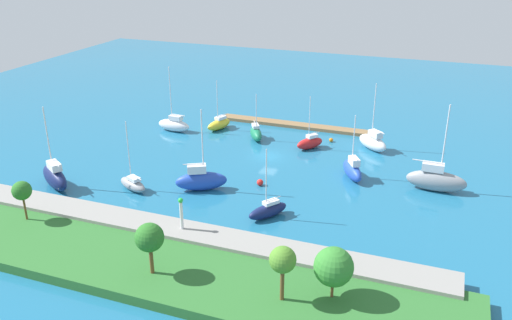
{
  "coord_description": "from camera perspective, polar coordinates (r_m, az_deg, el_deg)",
  "views": [
    {
      "loc": [
        -24.66,
        71.3,
        30.92
      ],
      "look_at": [
        0.0,
        5.41,
        1.5
      ],
      "focal_mm": 37.5,
      "sensor_mm": 36.0,
      "label": 1
    }
  ],
  "objects": [
    {
      "name": "breakwater",
      "position": [
        59.48,
        -7.17,
        -8.0
      ],
      "size": [
        56.59,
        3.95,
        1.46
      ],
      "primitive_type": "cube",
      "color": "gray",
      "rests_on": "ground"
    },
    {
      "name": "mooring_buoy_orange",
      "position": [
        88.04,
        8.01,
        2.13
      ],
      "size": [
        0.66,
        0.66,
        0.66
      ],
      "primitive_type": "sphere",
      "color": "orange",
      "rests_on": "water"
    },
    {
      "name": "sailboat_yellow_off_beacon",
      "position": [
        93.12,
        -3.97,
        3.86
      ],
      "size": [
        3.46,
        5.65,
        8.71
      ],
      "rotation": [
        0.0,
        0.0,
        1.25
      ],
      "color": "yellow",
      "rests_on": "water"
    },
    {
      "name": "sailboat_gray_lone_north",
      "position": [
        72.3,
        -13.01,
        -2.5
      ],
      "size": [
        5.29,
        3.67,
        9.45
      ],
      "rotation": [
        0.0,
        0.0,
        5.86
      ],
      "color": "gray",
      "rests_on": "water"
    },
    {
      "name": "sailboat_blue_outer_mooring",
      "position": [
        74.89,
        10.24,
        -1.01
      ],
      "size": [
        4.45,
        6.03,
        9.01
      ],
      "rotation": [
        0.0,
        0.0,
        5.23
      ],
      "color": "#2347B2",
      "rests_on": "water"
    },
    {
      "name": "sailboat_gray_west_end",
      "position": [
        73.84,
        18.64,
        -2.0
      ],
      "size": [
        7.66,
        2.21,
        11.84
      ],
      "rotation": [
        0.0,
        0.0,
        3.14
      ],
      "color": "gray",
      "rests_on": "water"
    },
    {
      "name": "sailboat_green_far_south",
      "position": [
        88.0,
        -0.01,
        2.87
      ],
      "size": [
        4.08,
        5.25,
        7.82
      ],
      "rotation": [
        0.0,
        0.0,
        2.11
      ],
      "color": "#19724C",
      "rests_on": "water"
    },
    {
      "name": "sailboat_navy_by_breakwater",
      "position": [
        63.78,
        1.29,
        -5.37
      ],
      "size": [
        4.36,
        5.32,
        8.79
      ],
      "rotation": [
        0.0,
        0.0,
        0.96
      ],
      "color": "#141E4C",
      "rests_on": "water"
    },
    {
      "name": "water",
      "position": [
        81.53,
        1.33,
        0.4
      ],
      "size": [
        160.0,
        160.0,
        0.0
      ],
      "primitive_type": "plane",
      "color": "#1E668C",
      "rests_on": "ground"
    },
    {
      "name": "shoreline_park",
      "position": [
        55.14,
        -10.09,
        -11.14
      ],
      "size": [
        61.01,
        11.42,
        1.07
      ],
      "primitive_type": "cube",
      "color": "#2D6B2D",
      "rests_on": "ground"
    },
    {
      "name": "park_tree_midwest",
      "position": [
        65.37,
        -23.71,
        -3.03
      ],
      "size": [
        2.19,
        2.19,
        4.73
      ],
      "color": "brown",
      "rests_on": "shoreline_park"
    },
    {
      "name": "sailboat_navy_lone_south",
      "position": [
        75.69,
        -20.68,
        -1.67
      ],
      "size": [
        7.16,
        5.54,
        11.12
      ],
      "rotation": [
        0.0,
        0.0,
        5.73
      ],
      "color": "#141E4C",
      "rests_on": "water"
    },
    {
      "name": "harbor_beacon",
      "position": [
        58.4,
        -7.98,
        -5.42
      ],
      "size": [
        0.56,
        0.56,
        3.73
      ],
      "color": "silver",
      "rests_on": "breakwater"
    },
    {
      "name": "park_tree_center",
      "position": [
        46.95,
        2.86,
        -10.65
      ],
      "size": [
        2.4,
        2.4,
        5.34
      ],
      "color": "brown",
      "rests_on": "shoreline_park"
    },
    {
      "name": "sailboat_white_mid_basin",
      "position": [
        92.95,
        -8.74,
        3.77
      ],
      "size": [
        6.12,
        2.52,
        11.18
      ],
      "rotation": [
        0.0,
        0.0,
        6.21
      ],
      "color": "white",
      "rests_on": "water"
    },
    {
      "name": "park_tree_east",
      "position": [
        48.21,
        8.28,
        -11.21
      ],
      "size": [
        3.57,
        3.57,
        4.93
      ],
      "color": "brown",
      "rests_on": "shoreline_park"
    },
    {
      "name": "pier_dock",
      "position": [
        94.59,
        4.31,
        3.73
      ],
      "size": [
        27.62,
        2.32,
        0.56
      ],
      "primitive_type": "cube",
      "color": "olive",
      "rests_on": "ground"
    },
    {
      "name": "sailboat_blue_near_pier",
      "position": [
        70.57,
        -5.89,
        -2.12
      ],
      "size": [
        6.93,
        5.08,
        11.09
      ],
      "rotation": [
        0.0,
        0.0,
        3.64
      ],
      "color": "#2347B2",
      "rests_on": "water"
    },
    {
      "name": "sailboat_red_far_north",
      "position": [
        84.62,
        5.77,
        1.85
      ],
      "size": [
        4.25,
        4.82,
        8.57
      ],
      "rotation": [
        0.0,
        0.0,
        0.91
      ],
      "color": "red",
      "rests_on": "water"
    },
    {
      "name": "sailboat_white_center_basin",
      "position": [
        85.66,
        12.35,
        1.91
      ],
      "size": [
        5.85,
        5.52,
        10.55
      ],
      "rotation": [
        0.0,
        0.0,
        5.56
      ],
      "color": "white",
      "rests_on": "water"
    },
    {
      "name": "park_tree_west",
      "position": [
        51.45,
        -11.29,
        -8.15
      ],
      "size": [
        2.79,
        2.79,
        5.29
      ],
      "color": "brown",
      "rests_on": "shoreline_park"
    },
    {
      "name": "mooring_buoy_red",
      "position": [
        71.83,
        0.43,
        -2.41
      ],
      "size": [
        0.89,
        0.89,
        0.89
      ],
      "primitive_type": "sphere",
      "color": "red",
      "rests_on": "water"
    }
  ]
}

